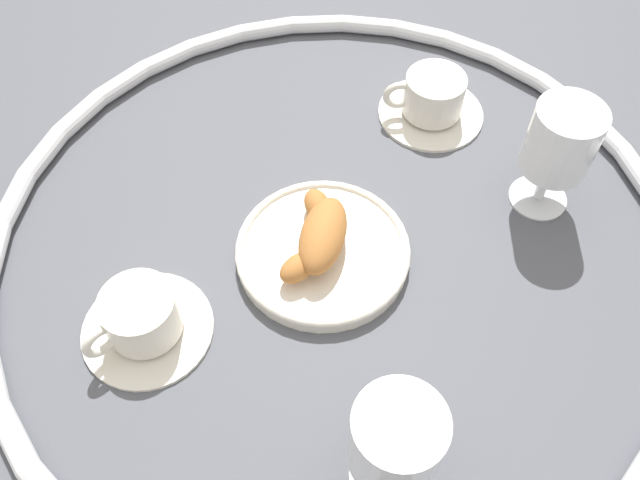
{
  "coord_description": "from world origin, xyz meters",
  "views": [
    {
      "loc": [
        -0.36,
        -0.24,
        0.62
      ],
      "look_at": [
        -0.02,
        0.0,
        0.03
      ],
      "focal_mm": 37.67,
      "sensor_mm": 36.0,
      "label": 1
    }
  ],
  "objects_px": {
    "croissant_large": "(317,234)",
    "juice_glass_right": "(560,145)",
    "pastry_plate": "(320,250)",
    "coffee_cup_far": "(432,100)",
    "coffee_cup_near": "(142,319)",
    "juice_glass_left": "(395,443)"
  },
  "relations": [
    {
      "from": "coffee_cup_far",
      "to": "juice_glass_right",
      "type": "xyz_separation_m",
      "value": [
        -0.04,
        -0.18,
        0.07
      ]
    },
    {
      "from": "juice_glass_left",
      "to": "croissant_large",
      "type": "bearing_deg",
      "value": 50.93
    },
    {
      "from": "juice_glass_left",
      "to": "pastry_plate",
      "type": "bearing_deg",
      "value": 50.29
    },
    {
      "from": "pastry_plate",
      "to": "coffee_cup_far",
      "type": "bearing_deg",
      "value": 3.43
    },
    {
      "from": "pastry_plate",
      "to": "juice_glass_right",
      "type": "height_order",
      "value": "juice_glass_right"
    },
    {
      "from": "croissant_large",
      "to": "coffee_cup_far",
      "type": "relative_size",
      "value": 0.93
    },
    {
      "from": "pastry_plate",
      "to": "juice_glass_left",
      "type": "bearing_deg",
      "value": -129.71
    },
    {
      "from": "pastry_plate",
      "to": "juice_glass_right",
      "type": "relative_size",
      "value": 1.37
    },
    {
      "from": "coffee_cup_near",
      "to": "juice_glass_right",
      "type": "height_order",
      "value": "juice_glass_right"
    },
    {
      "from": "croissant_large",
      "to": "juice_glass_right",
      "type": "distance_m",
      "value": 0.28
    },
    {
      "from": "croissant_large",
      "to": "pastry_plate",
      "type": "bearing_deg",
      "value": -67.35
    },
    {
      "from": "juice_glass_right",
      "to": "coffee_cup_far",
      "type": "bearing_deg",
      "value": 75.82
    },
    {
      "from": "juice_glass_right",
      "to": "pastry_plate",
      "type": "bearing_deg",
      "value": 143.81
    },
    {
      "from": "croissant_large",
      "to": "juice_glass_right",
      "type": "height_order",
      "value": "juice_glass_right"
    },
    {
      "from": "croissant_large",
      "to": "juice_glass_right",
      "type": "xyz_separation_m",
      "value": [
        0.22,
        -0.16,
        0.05
      ]
    },
    {
      "from": "croissant_large",
      "to": "coffee_cup_far",
      "type": "xyz_separation_m",
      "value": [
        0.26,
        0.01,
        -0.01
      ]
    },
    {
      "from": "coffee_cup_near",
      "to": "coffee_cup_far",
      "type": "xyz_separation_m",
      "value": [
        0.44,
        -0.07,
        0.0
      ]
    },
    {
      "from": "pastry_plate",
      "to": "coffee_cup_far",
      "type": "distance_m",
      "value": 0.26
    },
    {
      "from": "pastry_plate",
      "to": "juice_glass_right",
      "type": "xyz_separation_m",
      "value": [
        0.22,
        -0.16,
        0.08
      ]
    },
    {
      "from": "pastry_plate",
      "to": "juice_glass_left",
      "type": "relative_size",
      "value": 1.37
    },
    {
      "from": "pastry_plate",
      "to": "juice_glass_left",
      "type": "distance_m",
      "value": 0.26
    },
    {
      "from": "coffee_cup_far",
      "to": "coffee_cup_near",
      "type": "bearing_deg",
      "value": 170.7
    }
  ]
}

